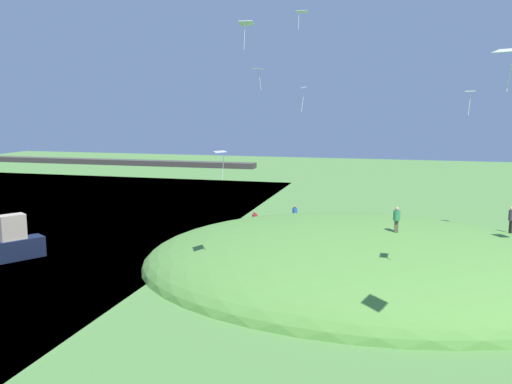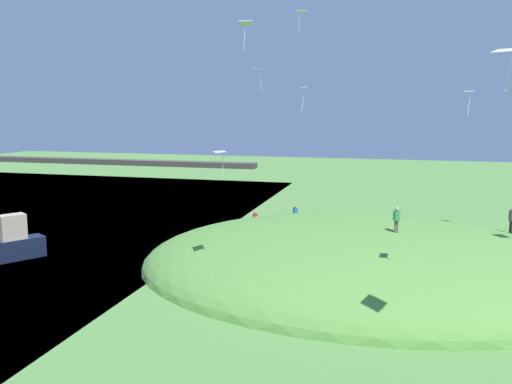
% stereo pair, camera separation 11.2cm
% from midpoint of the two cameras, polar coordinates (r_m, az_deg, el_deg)
% --- Properties ---
extents(ground_plane, '(160.00, 160.00, 0.00)m').
position_cam_midpoint_polar(ground_plane, '(37.30, -0.20, -7.45)').
color(ground_plane, '#598E43').
extents(grass_hill, '(29.97, 23.25, 6.28)m').
position_cam_midpoint_polar(grass_hill, '(36.21, 11.58, -8.14)').
color(grass_hill, '#5B943F').
rests_on(grass_hill, ground_plane).
extents(bridge_deck_far, '(52.60, 1.80, 0.70)m').
position_cam_midpoint_polar(bridge_deck_far, '(78.60, -18.88, 3.16)').
color(bridge_deck_far, '#4A473E').
extents(boat_on_lake, '(4.21, 5.63, 3.21)m').
position_cam_midpoint_polar(boat_on_lake, '(41.10, -25.18, -5.26)').
color(boat_on_lake, '#161E36').
rests_on(boat_on_lake, lake_water).
extents(person_on_hilltop, '(0.46, 0.46, 1.56)m').
position_cam_midpoint_polar(person_on_hilltop, '(33.39, 14.80, -2.54)').
color(person_on_hilltop, brown).
rests_on(person_on_hilltop, grass_hill).
extents(person_walking_path, '(0.50, 0.50, 1.78)m').
position_cam_midpoint_polar(person_walking_path, '(39.02, 25.59, -2.35)').
color(person_walking_path, black).
rests_on(person_walking_path, grass_hill).
extents(person_with_child, '(0.50, 0.50, 1.64)m').
position_cam_midpoint_polar(person_with_child, '(46.45, 4.26, -2.17)').
color(person_with_child, '#1B2B4A').
rests_on(person_with_child, grass_hill).
extents(person_near_shore, '(0.55, 0.55, 1.76)m').
position_cam_midpoint_polar(person_near_shore, '(46.17, -0.01, -2.86)').
color(person_near_shore, '#1E2549').
rests_on(person_near_shore, ground_plane).
extents(kite_1, '(0.66, 0.80, 1.89)m').
position_cam_midpoint_polar(kite_1, '(42.02, 5.11, 10.74)').
color(kite_1, white).
extents(kite_3, '(1.02, 0.75, 1.58)m').
position_cam_midpoint_polar(kite_3, '(47.62, 5.00, 18.46)').
color(kite_3, white).
extents(kite_5, '(0.95, 1.05, 1.56)m').
position_cam_midpoint_polar(kite_5, '(28.80, -3.77, 4.13)').
color(kite_5, white).
extents(kite_6, '(0.88, 1.19, 1.90)m').
position_cam_midpoint_polar(kite_6, '(48.09, 0.32, 12.84)').
color(kite_6, white).
extents(kite_7, '(0.43, 0.60, 1.05)m').
position_cam_midpoint_polar(kite_7, '(24.91, 21.76, 9.73)').
color(kite_7, white).
extents(kite_10, '(0.92, 0.67, 1.68)m').
position_cam_midpoint_polar(kite_10, '(33.91, -0.98, 17.34)').
color(kite_10, white).
extents(kite_12, '(1.31, 1.17, 1.42)m').
position_cam_midpoint_polar(kite_12, '(19.86, 25.59, 13.31)').
color(kite_12, silver).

